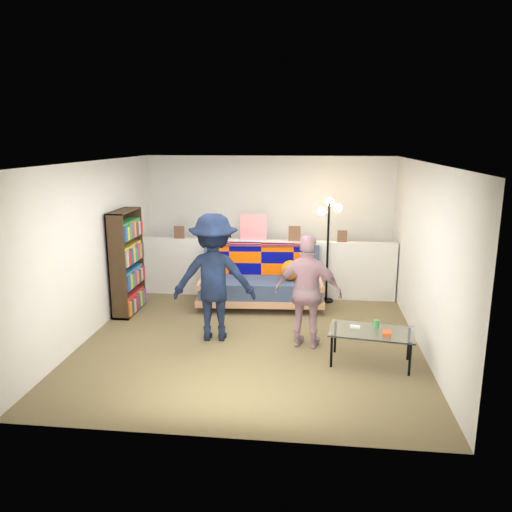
{
  "coord_description": "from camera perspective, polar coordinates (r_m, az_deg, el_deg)",
  "views": [
    {
      "loc": [
        0.78,
        -6.54,
        2.7
      ],
      "look_at": [
        0.0,
        0.4,
        1.05
      ],
      "focal_mm": 35.0,
      "sensor_mm": 36.0,
      "label": 1
    }
  ],
  "objects": [
    {
      "name": "ground",
      "position": [
        7.12,
        -0.37,
        -9.0
      ],
      "size": [
        5.0,
        5.0,
        0.0
      ],
      "primitive_type": "plane",
      "color": "brown",
      "rests_on": "ground"
    },
    {
      "name": "room_shell",
      "position": [
        7.13,
        0.06,
        5.0
      ],
      "size": [
        4.6,
        5.05,
        2.45
      ],
      "color": "silver",
      "rests_on": "ground"
    },
    {
      "name": "half_wall_ledge",
      "position": [
        8.66,
        1.04,
        -1.43
      ],
      "size": [
        4.45,
        0.15,
        1.0
      ],
      "primitive_type": "cube",
      "color": "silver",
      "rests_on": "ground"
    },
    {
      "name": "ledge_decor",
      "position": [
        8.52,
        -0.47,
        2.99
      ],
      "size": [
        2.97,
        0.02,
        0.45
      ],
      "color": "brown",
      "rests_on": "half_wall_ledge"
    },
    {
      "name": "futon_sofa",
      "position": [
        8.22,
        0.68,
        -2.9
      ],
      "size": [
        2.09,
        1.11,
        0.87
      ],
      "color": "tan",
      "rests_on": "ground"
    },
    {
      "name": "bookshelf",
      "position": [
        8.07,
        -14.55,
        -1.04
      ],
      "size": [
        0.27,
        0.81,
        1.63
      ],
      "color": "#301F10",
      "rests_on": "ground"
    },
    {
      "name": "coffee_table",
      "position": [
        6.28,
        13.12,
        -8.59
      ],
      "size": [
        1.07,
        0.69,
        0.52
      ],
      "color": "black",
      "rests_on": "ground"
    },
    {
      "name": "floor_lamp",
      "position": [
        8.33,
        8.31,
        3.05
      ],
      "size": [
        0.4,
        0.31,
        1.75
      ],
      "color": "black",
      "rests_on": "ground"
    },
    {
      "name": "person_left",
      "position": [
        6.76,
        -4.82,
        -2.46
      ],
      "size": [
        1.18,
        0.76,
        1.74
      ],
      "primitive_type": "imported",
      "rotation": [
        0.0,
        0.0,
        3.24
      ],
      "color": "black",
      "rests_on": "ground"
    },
    {
      "name": "person_right",
      "position": [
        6.54,
        5.96,
        -4.12
      ],
      "size": [
        0.93,
        0.52,
        1.5
      ],
      "primitive_type": "imported",
      "rotation": [
        0.0,
        0.0,
        2.96
      ],
      "color": "pink",
      "rests_on": "ground"
    }
  ]
}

